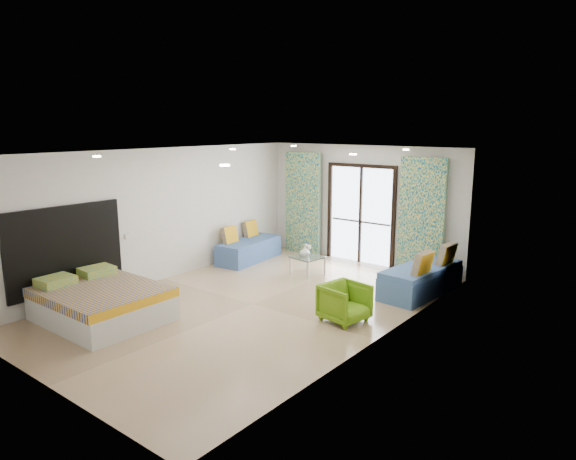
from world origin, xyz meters
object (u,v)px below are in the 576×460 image
Objects in this scene: daybed_left at (248,249)px; daybed_right at (422,279)px; bed at (101,303)px; armchair at (345,301)px; coffee_table at (308,259)px.

daybed_left is 4.24m from daybed_right.
armchair is (3.19, 2.42, 0.06)m from bed.
bed is 1.08× the size of daybed_left.
daybed_left is at bearing 177.26° from coffee_table.
bed and coffee_table have the same top height.
daybed_left is (-0.64, 4.27, -0.02)m from bed.
coffee_table is at bearing -9.68° from daybed_left.
bed is 4.00m from armchair.
daybed_right reaches higher than bed.
armchair is at bearing 37.27° from bed.
bed is 5.76m from daybed_right.
coffee_table is at bearing -166.84° from daybed_right.
armchair is (-0.41, -2.08, 0.05)m from daybed_right.
daybed_left is 2.66× the size of armchair.
armchair is at bearing -95.56° from daybed_right.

